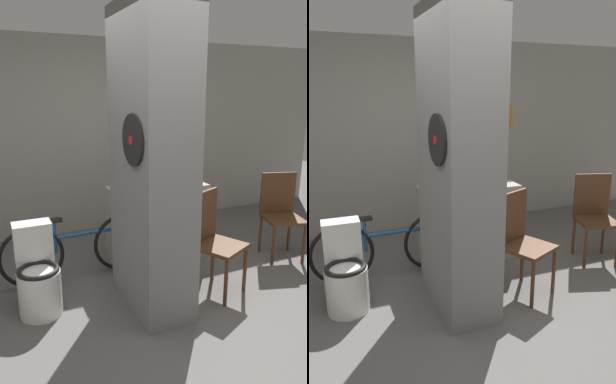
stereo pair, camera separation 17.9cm
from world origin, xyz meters
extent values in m
plane|color=#5B5956|center=(0.00, 0.00, 0.00)|extent=(14.00, 14.00, 0.00)
cube|color=gray|center=(0.00, 2.63, 1.30)|extent=(8.00, 0.06, 2.60)
cube|color=#B79338|center=(1.50, 2.58, 1.55)|extent=(0.44, 0.02, 0.34)
cube|color=#D86633|center=(1.50, 2.57, 1.55)|extent=(0.36, 0.01, 0.28)
cube|color=gray|center=(0.02, 0.45, 1.30)|extent=(0.45, 0.91, 2.60)
cylinder|color=black|center=(-0.22, 0.27, 1.55)|extent=(0.03, 0.40, 0.40)
cylinder|color=red|center=(-0.24, 0.27, 1.55)|extent=(0.01, 0.07, 0.07)
cube|color=gray|center=(0.48, 1.32, 0.44)|extent=(1.12, 0.44, 0.88)
cylinder|color=white|center=(-0.95, 0.70, 0.20)|extent=(0.37, 0.37, 0.41)
torus|color=black|center=(-0.95, 0.70, 0.42)|extent=(0.36, 0.36, 0.04)
cube|color=white|center=(-0.95, 0.95, 0.59)|extent=(0.34, 0.20, 0.36)
cylinder|color=#4C2D19|center=(0.60, 0.12, 0.23)|extent=(0.04, 0.04, 0.46)
cylinder|color=#4C2D19|center=(0.93, 0.28, 0.23)|extent=(0.04, 0.04, 0.46)
cylinder|color=#4C2D19|center=(0.45, 0.45, 0.23)|extent=(0.04, 0.04, 0.46)
cylinder|color=#4C2D19|center=(0.78, 0.61, 0.23)|extent=(0.04, 0.04, 0.46)
cube|color=#4C2D19|center=(0.69, 0.37, 0.48)|extent=(0.56, 0.56, 0.04)
cube|color=#4C2D19|center=(0.61, 0.54, 0.74)|extent=(0.39, 0.20, 0.49)
cylinder|color=#4C2D19|center=(1.58, 0.60, 0.23)|extent=(0.04, 0.04, 0.46)
cylinder|color=#4C2D19|center=(1.69, 0.95, 0.23)|extent=(0.04, 0.04, 0.46)
cylinder|color=#4C2D19|center=(2.04, 0.84, 0.23)|extent=(0.04, 0.04, 0.46)
cube|color=#4C2D19|center=(1.81, 0.72, 0.48)|extent=(0.53, 0.53, 0.04)
cube|color=#4C2D19|center=(1.87, 0.90, 0.74)|extent=(0.41, 0.16, 0.49)
torus|color=black|center=(-0.94, 1.22, 0.32)|extent=(0.64, 0.04, 0.64)
torus|color=black|center=(0.01, 1.22, 0.32)|extent=(0.64, 0.04, 0.64)
cylinder|color=#194C8C|center=(-0.47, 1.22, 0.49)|extent=(0.87, 0.04, 0.04)
cylinder|color=#194C8C|center=(-0.71, 1.22, 0.49)|extent=(0.03, 0.03, 0.33)
cylinder|color=#194C8C|center=(-0.04, 1.22, 0.49)|extent=(0.03, 0.03, 0.30)
cube|color=black|center=(-0.71, 1.22, 0.67)|extent=(0.16, 0.06, 0.04)
cylinder|color=#262626|center=(-0.04, 1.22, 0.64)|extent=(0.03, 0.42, 0.03)
cylinder|color=silver|center=(0.46, 1.35, 0.99)|extent=(0.09, 0.09, 0.22)
cylinder|color=silver|center=(0.46, 1.35, 1.15)|extent=(0.04, 0.04, 0.09)
sphere|color=#333333|center=(0.46, 1.35, 1.21)|extent=(0.04, 0.04, 0.04)
camera|label=1|loc=(-1.26, -2.38, 1.91)|focal=35.00mm
camera|label=2|loc=(-1.10, -2.45, 1.91)|focal=35.00mm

